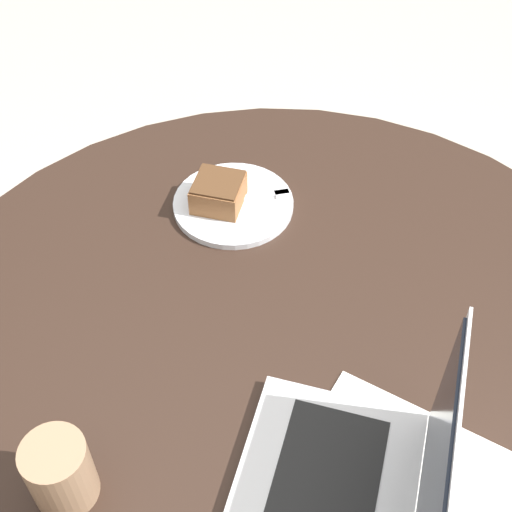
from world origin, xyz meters
name	(u,v)px	position (x,y,z in m)	size (l,w,h in m)	color
dining_table	(281,399)	(0.00, 0.00, 0.57)	(1.23, 1.23, 0.70)	black
paper_document	(411,491)	(-0.19, 0.19, 0.70)	(0.38, 0.34, 0.00)	white
plate	(233,204)	(0.13, -0.30, 0.71)	(0.22, 0.22, 0.01)	silver
cake_slice	(218,192)	(0.15, -0.29, 0.74)	(0.09, 0.09, 0.05)	brown
fork	(253,197)	(0.09, -0.32, 0.72)	(0.17, 0.08, 0.00)	silver
coffee_glass	(60,472)	(0.25, 0.26, 0.75)	(0.08, 0.08, 0.11)	#997556
laptop	(353,492)	(-0.11, 0.23, 0.75)	(0.27, 0.33, 0.26)	silver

